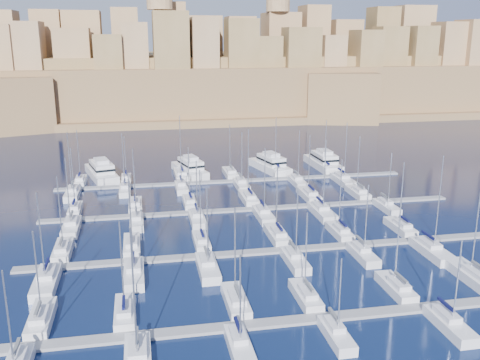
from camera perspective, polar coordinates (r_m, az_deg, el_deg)
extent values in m
plane|color=black|center=(99.46, 2.77, -4.98)|extent=(600.00, 600.00, 0.00)
cube|color=slate|center=(69.75, 9.50, -14.24)|extent=(84.00, 2.00, 0.40)
cube|color=slate|center=(88.57, 4.60, -7.47)|extent=(84.00, 2.00, 0.40)
cube|color=slate|center=(108.60, 1.54, -3.10)|extent=(84.00, 2.00, 0.40)
cube|color=slate|center=(129.27, -0.54, -0.10)|extent=(84.00, 2.00, 0.40)
cube|color=silver|center=(71.89, -20.44, -13.81)|extent=(2.68, 8.93, 1.65)
cube|color=silver|center=(70.57, -20.64, -13.32)|extent=(1.88, 4.02, 0.70)
cylinder|color=#9EA0A8|center=(69.64, -20.84, -9.21)|extent=(0.18, 0.18, 10.59)
cube|color=#595B60|center=(69.70, -20.78, -12.73)|extent=(0.35, 3.57, 0.35)
cube|color=silver|center=(70.48, -12.20, -13.77)|extent=(2.47, 8.24, 1.61)
cube|color=silver|center=(69.21, -12.26, -13.26)|extent=(1.73, 3.71, 0.70)
cylinder|color=#9EA0A8|center=(68.02, -12.49, -8.85)|extent=(0.18, 0.18, 11.25)
cube|color=#090D37|center=(68.35, -12.32, -12.64)|extent=(0.35, 3.29, 0.35)
cube|color=silver|center=(71.61, -0.45, -12.89)|extent=(2.68, 8.92, 1.65)
cube|color=silver|center=(70.29, -0.32, -12.38)|extent=(1.87, 4.01, 0.70)
cylinder|color=#9EA0A8|center=(69.07, -0.53, -7.72)|extent=(0.18, 0.18, 11.99)
cube|color=#595B60|center=(69.42, -0.25, -11.78)|extent=(0.35, 3.57, 0.35)
cube|color=silver|center=(73.46, 7.00, -12.26)|extent=(2.51, 8.37, 1.62)
cube|color=silver|center=(72.23, 7.24, -11.74)|extent=(1.76, 3.77, 0.70)
cylinder|color=#9EA0A8|center=(71.18, 7.06, -7.64)|extent=(0.18, 0.18, 10.87)
cube|color=#595B60|center=(71.41, 7.37, -11.13)|extent=(0.35, 3.35, 0.35)
cube|color=silver|center=(78.14, 16.26, -11.03)|extent=(2.53, 8.42, 1.62)
cube|color=silver|center=(76.97, 16.61, -10.52)|extent=(1.77, 3.79, 0.70)
cylinder|color=#9EA0A8|center=(75.85, 16.49, -6.37)|extent=(0.18, 0.18, 11.68)
cube|color=#595B60|center=(76.20, 16.81, -9.93)|extent=(0.35, 3.37, 0.35)
cube|color=silver|center=(85.05, 23.57, -9.48)|extent=(3.17, 10.57, 1.73)
cube|color=silver|center=(83.79, 24.06, -9.00)|extent=(2.22, 4.76, 0.70)
cylinder|color=#9EA0A8|center=(82.63, 23.95, -4.28)|extent=(0.18, 0.18, 14.25)
cube|color=silver|center=(63.20, -22.74, -17.12)|extent=(1.73, 3.71, 0.70)
cylinder|color=#9EA0A8|center=(59.68, -23.48, -13.59)|extent=(0.18, 0.18, 10.86)
cube|color=#595B60|center=(63.02, -22.76, -16.11)|extent=(0.35, 3.30, 0.35)
cube|color=silver|center=(61.26, -10.89, -17.15)|extent=(1.99, 4.26, 0.70)
cylinder|color=#9EA0A8|center=(56.61, -11.24, -11.95)|extent=(0.18, 0.18, 14.59)
cube|color=#595B60|center=(61.12, -10.95, -16.08)|extent=(0.35, 3.78, 0.35)
cube|color=silver|center=(62.52, -0.04, -17.45)|extent=(2.39, 7.97, 1.60)
cube|color=silver|center=(62.57, -0.19, -16.18)|extent=(1.67, 3.59, 0.70)
cylinder|color=#9EA0A8|center=(59.12, 0.03, -12.69)|extent=(0.18, 0.18, 10.54)
cube|color=#090D37|center=(62.37, -0.26, -15.17)|extent=(0.35, 3.19, 0.35)
cube|color=silver|center=(65.49, 10.24, -16.08)|extent=(2.26, 7.54, 1.58)
cube|color=silver|center=(65.51, 10.05, -14.90)|extent=(1.58, 3.39, 0.70)
cylinder|color=#9EA0A8|center=(62.60, 10.60, -12.07)|extent=(0.18, 0.18, 9.09)
cube|color=#595B60|center=(65.30, 9.97, -13.94)|extent=(0.35, 3.02, 0.35)
cube|color=silver|center=(71.01, 21.49, -14.30)|extent=(2.55, 8.51, 1.63)
cube|color=silver|center=(71.09, 21.22, -13.18)|extent=(1.79, 3.83, 0.70)
cylinder|color=#9EA0A8|center=(68.07, 22.17, -10.07)|extent=(0.18, 0.18, 10.30)
cube|color=#090D37|center=(70.94, 21.12, -12.28)|extent=(0.35, 3.40, 0.35)
cube|color=silver|center=(91.59, -18.35, -7.23)|extent=(2.67, 8.89, 1.64)
cube|color=silver|center=(90.34, -18.48, -6.75)|extent=(1.87, 4.00, 0.70)
cylinder|color=#9EA0A8|center=(89.79, -18.67, -3.21)|extent=(0.18, 0.18, 11.60)
cube|color=#595B60|center=(89.56, -18.57, -6.23)|extent=(0.35, 3.56, 0.35)
cube|color=silver|center=(90.68, -11.46, -6.96)|extent=(2.67, 8.89, 1.64)
cube|color=silver|center=(89.42, -11.50, -6.48)|extent=(1.87, 4.00, 0.70)
cylinder|color=#9EA0A8|center=(88.90, -11.67, -2.99)|extent=(0.18, 0.18, 11.28)
cube|color=#090D37|center=(88.63, -11.53, -5.95)|extent=(0.35, 3.55, 0.35)
cube|color=silver|center=(90.79, -4.14, -6.67)|extent=(2.44, 8.12, 1.61)
cube|color=silver|center=(89.61, -4.10, -6.18)|extent=(1.70, 3.65, 0.70)
cylinder|color=#9EA0A8|center=(88.92, -4.26, -2.59)|extent=(0.18, 0.18, 11.72)
cube|color=#090D37|center=(88.86, -4.08, -5.64)|extent=(0.35, 3.25, 0.35)
cube|color=silver|center=(93.60, 3.96, -5.96)|extent=(2.78, 9.25, 1.66)
cube|color=silver|center=(92.34, 4.11, -5.48)|extent=(1.94, 4.16, 0.70)
cylinder|color=#9EA0A8|center=(91.89, 3.96, -2.07)|extent=(0.18, 0.18, 11.37)
cube|color=#090D37|center=(91.56, 4.20, -4.97)|extent=(0.35, 3.70, 0.35)
cube|color=silver|center=(96.56, 10.55, -5.53)|extent=(2.50, 8.33, 1.62)
cube|color=silver|center=(95.44, 10.76, -5.05)|extent=(1.75, 3.75, 0.70)
cylinder|color=#9EA0A8|center=(94.72, 10.66, -1.48)|extent=(0.18, 0.18, 12.39)
cube|color=#090D37|center=(94.72, 10.89, -4.54)|extent=(0.35, 3.33, 0.35)
cube|color=silver|center=(101.37, 16.70, -4.92)|extent=(2.59, 8.62, 1.63)
cube|color=silver|center=(100.27, 16.98, -4.46)|extent=(1.81, 3.88, 0.70)
cylinder|color=#9EA0A8|center=(99.77, 16.87, -1.34)|extent=(0.18, 0.18, 11.33)
cube|color=#090D37|center=(99.58, 17.14, -3.97)|extent=(0.35, 3.45, 0.35)
cube|color=silver|center=(81.22, -19.96, -10.29)|extent=(3.07, 10.23, 1.71)
cube|color=silver|center=(81.65, -19.93, -9.22)|extent=(2.15, 4.60, 0.70)
cylinder|color=#9EA0A8|center=(78.05, -20.49, -5.67)|extent=(0.18, 0.18, 12.62)
cube|color=#090D37|center=(81.70, -19.94, -8.40)|extent=(0.35, 4.09, 0.35)
cube|color=silver|center=(80.32, -11.24, -9.93)|extent=(2.89, 9.63, 1.68)
cube|color=silver|center=(80.71, -11.28, -8.87)|extent=(2.02, 4.33, 0.70)
cylinder|color=#9EA0A8|center=(76.95, -11.53, -4.87)|extent=(0.18, 0.18, 13.74)
cube|color=#090D37|center=(80.73, -11.32, -8.06)|extent=(0.35, 3.85, 0.35)
cube|color=silver|center=(80.91, -3.46, -9.46)|extent=(2.82, 9.40, 1.67)
cube|color=silver|center=(81.28, -3.56, -8.42)|extent=(1.97, 4.23, 0.70)
cylinder|color=#9EA0A8|center=(77.92, -3.49, -5.09)|extent=(0.18, 0.18, 11.78)
cube|color=#595B60|center=(81.30, -3.61, -7.61)|extent=(0.35, 3.76, 0.35)
cube|color=silver|center=(83.81, 5.88, -8.62)|extent=(2.64, 8.79, 1.64)
cube|color=silver|center=(84.12, 5.73, -7.66)|extent=(1.84, 3.95, 0.70)
cylinder|color=#9EA0A8|center=(81.12, 6.09, -4.73)|extent=(0.18, 0.18, 10.77)
cube|color=#595B60|center=(84.11, 5.67, -6.88)|extent=(0.35, 3.51, 0.35)
cube|color=silver|center=(87.69, 12.97, -7.84)|extent=(2.51, 8.38, 1.62)
cube|color=silver|center=(87.96, 12.79, -6.94)|extent=(1.76, 3.77, 0.70)
cylinder|color=#9EA0A8|center=(85.12, 13.33, -4.05)|extent=(0.18, 0.18, 10.93)
cube|color=#595B60|center=(87.94, 12.73, -6.21)|extent=(0.35, 3.35, 0.35)
cube|color=silver|center=(92.07, 19.80, -7.22)|extent=(3.01, 10.04, 1.70)
cube|color=silver|center=(92.44, 19.56, -6.31)|extent=(2.11, 4.52, 0.70)
cylinder|color=#9EA0A8|center=(88.94, 20.44, -2.32)|extent=(0.18, 0.18, 15.11)
cube|color=#090D37|center=(92.48, 19.46, -5.60)|extent=(0.35, 4.02, 0.35)
cube|color=silver|center=(111.67, -17.16, -3.11)|extent=(2.34, 7.81, 1.59)
cube|color=silver|center=(110.59, -17.25, -2.67)|extent=(1.64, 3.52, 0.70)
cylinder|color=#9EA0A8|center=(110.21, -17.41, 0.27)|extent=(0.18, 0.18, 11.84)
cube|color=#090D37|center=(109.92, -17.31, -2.21)|extent=(0.35, 3.13, 0.35)
cube|color=silver|center=(111.35, -11.09, -2.75)|extent=(2.64, 8.80, 1.64)
cube|color=silver|center=(110.16, -11.12, -2.31)|extent=(1.85, 3.96, 0.70)
cylinder|color=#9EA0A8|center=(110.03, -11.26, 0.46)|extent=(0.18, 0.18, 11.03)
cube|color=#090D37|center=(109.43, -11.15, -1.85)|extent=(0.35, 3.52, 0.35)
cube|color=silver|center=(111.59, -5.38, -2.49)|extent=(2.54, 8.45, 1.62)
cube|color=silver|center=(110.44, -5.36, -2.04)|extent=(1.78, 3.80, 0.70)
cylinder|color=#9EA0A8|center=(110.25, -5.49, 0.72)|extent=(0.18, 0.18, 11.08)
cube|color=#090D37|center=(109.73, -5.35, -1.59)|extent=(0.35, 3.38, 0.35)
cube|color=silver|center=(113.89, 0.93, -2.04)|extent=(2.87, 9.58, 1.68)
cube|color=silver|center=(112.65, 1.03, -1.60)|extent=(2.01, 4.31, 0.70)
cylinder|color=#9EA0A8|center=(112.27, 0.90, 1.89)|extent=(0.18, 0.18, 14.12)
cube|color=#090D37|center=(111.90, 1.08, -1.16)|extent=(0.35, 3.83, 0.35)
cube|color=silver|center=(117.32, 7.35, -1.65)|extent=(2.92, 9.74, 1.69)
cube|color=silver|center=(116.10, 7.52, -1.22)|extent=(2.05, 4.38, 0.70)
cylinder|color=#9EA0A8|center=(115.95, 7.39, 1.77)|extent=(0.18, 0.18, 12.46)
cube|color=#090D37|center=(115.37, 7.61, -0.79)|extent=(0.35, 3.90, 0.35)
cube|color=silver|center=(120.83, 12.43, -1.40)|extent=(2.69, 8.97, 1.65)
cube|color=silver|center=(119.72, 12.63, -0.98)|extent=(1.88, 4.04, 0.70)
cylinder|color=#9EA0A8|center=(119.53, 12.53, 1.77)|extent=(0.18, 0.18, 11.88)
cube|color=#595B60|center=(119.04, 12.74, -0.55)|extent=(0.35, 3.59, 0.35)
cube|color=silver|center=(101.60, -17.54, -4.93)|extent=(2.84, 9.48, 1.67)
cube|color=silver|center=(102.10, -17.54, -4.13)|extent=(1.99, 4.26, 0.70)
cylinder|color=#9EA0A8|center=(99.05, -17.89, -1.21)|extent=(0.18, 0.18, 12.32)
cube|color=#595B60|center=(102.22, -17.56, -3.48)|extent=(0.35, 3.79, 0.35)
cube|color=silver|center=(101.38, -10.96, -4.55)|extent=(2.47, 8.23, 1.61)
cube|color=silver|center=(101.78, -10.99, -3.78)|extent=(1.73, 3.70, 0.70)
cylinder|color=#9EA0A8|center=(99.16, -11.13, -1.37)|extent=(0.18, 0.18, 10.36)
cube|color=#595B60|center=(101.84, -11.02, -3.15)|extent=(0.35, 3.29, 0.35)
cube|color=silver|center=(101.53, -4.59, -4.27)|extent=(2.68, 8.92, 1.65)
cube|color=silver|center=(101.99, -4.66, -3.48)|extent=(1.87, 4.01, 0.70)
cylinder|color=#9EA0A8|center=(99.22, -4.63, -0.98)|extent=(0.18, 0.18, 10.73)
cube|color=#090D37|center=(102.08, -4.70, -2.85)|extent=(0.35, 3.57, 0.35)
cube|color=silver|center=(103.46, 2.55, -3.85)|extent=(2.76, 9.20, 1.66)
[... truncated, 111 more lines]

